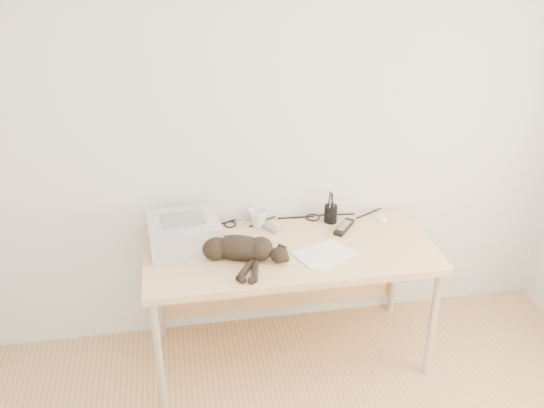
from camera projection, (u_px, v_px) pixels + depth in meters
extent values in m
plane|color=silver|center=(279.00, 129.00, 3.38)|extent=(3.50, 0.00, 3.50)
cube|color=#E4B285|center=(290.00, 251.00, 3.33)|extent=(1.60, 0.70, 0.04)
cylinder|color=silver|center=(159.00, 355.00, 3.13)|extent=(0.04, 0.04, 0.70)
cylinder|color=silver|center=(433.00, 324.00, 3.36)|extent=(0.04, 0.04, 0.70)
cylinder|color=silver|center=(158.00, 289.00, 3.65)|extent=(0.04, 0.04, 0.70)
cylinder|color=silver|center=(395.00, 265.00, 3.88)|extent=(0.04, 0.04, 0.70)
cube|color=#E4B285|center=(279.00, 267.00, 3.77)|extent=(1.48, 0.02, 0.60)
cube|color=#B5B5BA|center=(184.00, 233.00, 3.30)|extent=(0.41, 0.35, 0.17)
cube|color=black|center=(184.00, 232.00, 3.29)|extent=(0.32, 0.05, 0.10)
cube|color=gray|center=(183.00, 219.00, 3.26)|extent=(0.24, 0.18, 0.01)
cube|color=white|center=(327.00, 255.00, 3.26)|extent=(0.34, 0.31, 0.00)
cube|color=white|center=(321.00, 253.00, 3.27)|extent=(0.33, 0.28, 0.00)
ellipsoid|color=black|center=(240.00, 248.00, 3.20)|extent=(0.35, 0.23, 0.14)
sphere|color=black|center=(215.00, 247.00, 3.21)|extent=(0.14, 0.14, 0.14)
ellipsoid|color=black|center=(279.00, 255.00, 3.17)|extent=(0.12, 0.12, 0.09)
cone|color=black|center=(280.00, 245.00, 3.19)|extent=(0.05, 0.05, 0.04)
cone|color=black|center=(284.00, 247.00, 3.19)|extent=(0.05, 0.06, 0.05)
cylinder|color=black|center=(246.00, 269.00, 3.11)|extent=(0.09, 0.19, 0.03)
cylinder|color=black|center=(255.00, 270.00, 3.10)|extent=(0.09, 0.19, 0.03)
cylinder|color=black|center=(194.00, 249.00, 3.30)|extent=(0.20, 0.09, 0.02)
imported|color=white|center=(258.00, 218.00, 3.53)|extent=(0.15, 0.15, 0.10)
cylinder|color=black|center=(331.00, 214.00, 3.57)|extent=(0.08, 0.08, 0.11)
cylinder|color=#990C0C|center=(329.00, 203.00, 3.53)|extent=(0.01, 0.01, 0.14)
cylinder|color=navy|center=(333.00, 202.00, 3.54)|extent=(0.01, 0.01, 0.14)
cylinder|color=black|center=(332.00, 204.00, 3.52)|extent=(0.01, 0.01, 0.14)
cube|color=gray|center=(267.00, 226.00, 3.53)|extent=(0.16, 0.19, 0.02)
cube|color=black|center=(344.00, 227.00, 3.51)|extent=(0.16, 0.19, 0.02)
ellipsoid|color=white|center=(381.00, 216.00, 3.61)|extent=(0.09, 0.13, 0.04)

